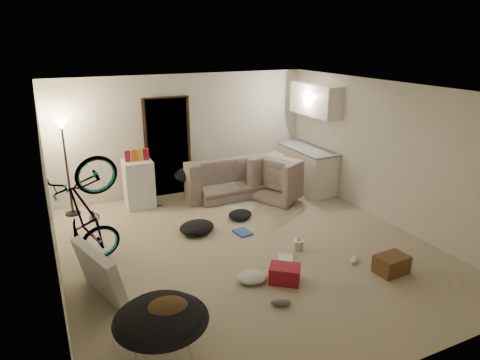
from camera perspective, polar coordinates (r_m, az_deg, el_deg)
name	(u,v)px	position (r m, az deg, el deg)	size (l,w,h in m)	color
floor	(248,249)	(6.93, 1.01, -9.14)	(5.50, 6.00, 0.02)	#B4A78A
ceiling	(249,89)	(6.17, 1.14, 12.05)	(5.50, 6.00, 0.02)	white
wall_back	(185,134)	(9.14, -7.35, 6.06)	(5.50, 0.02, 2.50)	silver
wall_front	(395,266)	(4.17, 20.01, -10.74)	(5.50, 0.02, 2.50)	silver
wall_left	(49,203)	(5.83, -24.08, -2.78)	(0.02, 6.00, 2.50)	silver
wall_right	(388,153)	(8.00, 19.12, 3.37)	(0.02, 6.00, 2.50)	silver
doorway	(168,147)	(9.04, -9.62, 4.32)	(0.85, 0.10, 2.04)	black
door_trim	(168,148)	(9.02, -9.57, 4.28)	(0.97, 0.04, 2.10)	#352212
floor_lamp	(64,148)	(8.37, -22.40, 4.03)	(0.28, 0.28, 1.81)	black
kitchen_counter	(307,169)	(9.50, 8.88, 1.43)	(0.60, 1.50, 0.88)	#EFE5D0
counter_top	(308,149)	(9.38, 9.02, 4.11)	(0.64, 1.54, 0.04)	gray
kitchen_uppers	(315,100)	(9.25, 10.03, 10.50)	(0.38, 1.40, 0.65)	#EFE5D0
sofa	(231,179)	(9.16, -1.24, 0.14)	(2.12, 0.83, 0.62)	#3C443C
armchair	(284,181)	(9.01, 5.94, -0.20)	(1.00, 0.87, 0.65)	#3C443C
bicycle	(90,237)	(6.62, -19.36, -7.22)	(0.60, 1.71, 0.90)	black
mini_fridge	(139,183)	(8.64, -13.35, -0.45)	(0.55, 0.55, 0.93)	white
snack_box_0	(128,158)	(8.46, -14.75, 2.82)	(0.10, 0.07, 0.30)	maroon
snack_box_1	(134,158)	(8.48, -13.95, 2.93)	(0.10, 0.07, 0.30)	#B45C16
snack_box_2	(140,157)	(8.50, -13.16, 3.03)	(0.10, 0.07, 0.30)	gold
snack_box_3	(146,156)	(8.53, -12.38, 3.13)	(0.10, 0.07, 0.30)	maroon
saucer_chair	(162,327)	(4.66, -10.41, -18.72)	(0.98, 0.98, 0.69)	silver
hoodie	(166,311)	(4.53, -9.82, -16.78)	(0.48, 0.40, 0.22)	#55391D
sofa_drape	(188,175)	(8.77, -6.93, 0.72)	(0.56, 0.46, 0.28)	black
tv_box	(100,273)	(5.87, -18.19, -11.70)	(0.13, 1.05, 0.69)	silver
drink_case_a	(391,264)	(6.58, 19.54, -10.52)	(0.45, 0.32, 0.26)	brown
drink_case_b	(285,274)	(6.04, 5.96, -12.35)	(0.41, 0.30, 0.24)	maroon
juicer	(299,244)	(6.90, 7.81, -8.48)	(0.16, 0.16, 0.23)	beige
newspaper	(240,205)	(8.59, 0.06, -3.34)	(0.46, 0.61, 0.01)	beige
book_blue	(243,232)	(7.40, 0.36, -7.00)	(0.24, 0.32, 0.03)	#2E56A8
book_white	(286,259)	(6.63, 6.11, -10.37)	(0.22, 0.29, 0.03)	silver
shoe_1	(158,203)	(8.70, -10.93, -3.01)	(0.30, 0.12, 0.11)	slate
shoe_3	(281,303)	(5.60, 5.47, -15.96)	(0.26, 0.10, 0.10)	slate
shoe_4	(354,259)	(6.73, 15.02, -10.18)	(0.24, 0.10, 0.09)	white
clothes_lump_a	(197,227)	(7.42, -5.78, -6.30)	(0.62, 0.53, 0.20)	black
clothes_lump_b	(240,215)	(7.96, 0.02, -4.63)	(0.47, 0.41, 0.14)	black
clothes_lump_c	(252,277)	(6.04, 1.59, -12.82)	(0.42, 0.36, 0.13)	silver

